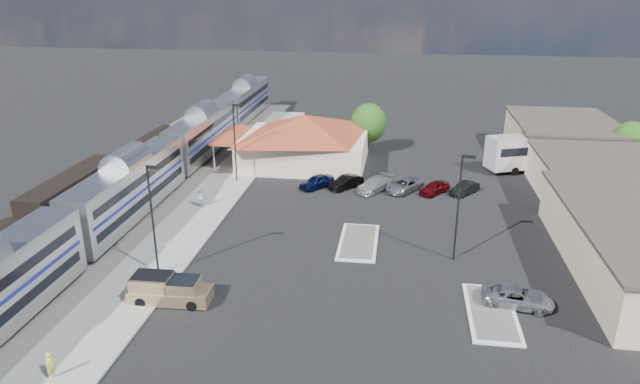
# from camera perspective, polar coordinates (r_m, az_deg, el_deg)

# --- Properties ---
(ground) EXTENTS (280.00, 280.00, 0.00)m
(ground) POSITION_cam_1_polar(r_m,az_deg,el_deg) (48.86, -1.03, -5.81)
(ground) COLOR black
(ground) RESTS_ON ground
(railbed) EXTENTS (16.00, 100.00, 0.12)m
(railbed) POSITION_cam_1_polar(r_m,az_deg,el_deg) (62.29, -19.23, -0.99)
(railbed) COLOR #4C4944
(railbed) RESTS_ON ground
(platform) EXTENTS (5.50, 92.00, 0.18)m
(platform) POSITION_cam_1_polar(r_m,az_deg,el_deg) (57.04, -12.05, -2.20)
(platform) COLOR gray
(platform) RESTS_ON ground
(passenger_train) EXTENTS (3.00, 104.00, 5.55)m
(passenger_train) POSITION_cam_1_polar(r_m,az_deg,el_deg) (56.98, -18.49, 0.15)
(passenger_train) COLOR silver
(passenger_train) RESTS_ON ground
(freight_cars) EXTENTS (2.80, 46.00, 4.00)m
(freight_cars) POSITION_cam_1_polar(r_m,az_deg,el_deg) (60.32, -23.43, -0.36)
(freight_cars) COLOR black
(freight_cars) RESTS_ON ground
(station_depot) EXTENTS (18.35, 12.24, 6.20)m
(station_depot) POSITION_cam_1_polar(r_m,az_deg,el_deg) (70.70, -1.59, 5.29)
(station_depot) COLOR beige
(station_depot) RESTS_ON ground
(buildings_east) EXTENTS (14.40, 51.40, 4.80)m
(buildings_east) POSITION_cam_1_polar(r_m,az_deg,el_deg) (64.17, 26.75, 0.65)
(buildings_east) COLOR #C6B28C
(buildings_east) RESTS_ON ground
(traffic_island_south) EXTENTS (3.30, 7.50, 0.21)m
(traffic_island_south) POSITION_cam_1_polar(r_m,az_deg,el_deg) (50.19, 3.87, -4.98)
(traffic_island_south) COLOR silver
(traffic_island_south) RESTS_ON ground
(traffic_island_north) EXTENTS (3.30, 7.50, 0.21)m
(traffic_island_north) POSITION_cam_1_polar(r_m,az_deg,el_deg) (41.86, 16.78, -11.47)
(traffic_island_north) COLOR silver
(traffic_island_north) RESTS_ON ground
(lamp_plat_s) EXTENTS (1.08, 0.25, 9.00)m
(lamp_plat_s) POSITION_cam_1_polar(r_m,az_deg,el_deg) (44.46, -16.37, -1.91)
(lamp_plat_s) COLOR black
(lamp_plat_s) RESTS_ON ground
(lamp_plat_n) EXTENTS (1.08, 0.25, 9.00)m
(lamp_plat_n) POSITION_cam_1_polar(r_m,az_deg,el_deg) (64.02, -8.46, 5.50)
(lamp_plat_n) COLOR black
(lamp_plat_n) RESTS_ON ground
(lamp_lot) EXTENTS (1.08, 0.25, 9.00)m
(lamp_lot) POSITION_cam_1_polar(r_m,az_deg,el_deg) (46.46, 13.82, -0.68)
(lamp_lot) COLOR black
(lamp_lot) RESTS_ON ground
(tree_east_c) EXTENTS (4.41, 4.41, 6.21)m
(tree_east_c) POSITION_cam_1_polar(r_m,az_deg,el_deg) (76.38, 28.63, 4.42)
(tree_east_c) COLOR #382314
(tree_east_c) RESTS_ON ground
(tree_depot) EXTENTS (4.71, 4.71, 6.63)m
(tree_depot) POSITION_cam_1_polar(r_m,az_deg,el_deg) (75.43, 4.89, 6.90)
(tree_depot) COLOR #382314
(tree_depot) RESTS_ON ground
(pickup_truck) EXTENTS (5.86, 2.34, 2.00)m
(pickup_truck) POSITION_cam_1_polar(r_m,az_deg,el_deg) (42.44, -14.76, -9.45)
(pickup_truck) COLOR #A08662
(pickup_truck) RESTS_ON ground
(suv) EXTENTS (5.24, 2.91, 1.39)m
(suv) POSITION_cam_1_polar(r_m,az_deg,el_deg) (43.04, 19.16, -9.91)
(suv) COLOR #B0B2B9
(suv) RESTS_ON ground
(coach_bus) EXTENTS (13.53, 7.47, 4.29)m
(coach_bus) POSITION_cam_1_polar(r_m,az_deg,el_deg) (73.52, 21.23, 3.96)
(coach_bus) COLOR silver
(coach_bus) RESTS_ON ground
(person_a) EXTENTS (0.57, 0.71, 1.70)m
(person_a) POSITION_cam_1_polar(r_m,az_deg,el_deg) (37.25, -25.34, -15.38)
(person_a) COLOR #CBD141
(person_a) RESTS_ON platform
(person_b) EXTENTS (0.81, 1.00, 1.93)m
(person_b) POSITION_cam_1_polar(r_m,az_deg,el_deg) (58.42, -12.00, -0.53)
(person_b) COLOR silver
(person_b) RESTS_ON platform
(parked_car_a) EXTENTS (4.03, 4.36, 1.45)m
(parked_car_a) POSITION_cam_1_polar(r_m,az_deg,el_deg) (62.89, -0.33, 1.05)
(parked_car_a) COLOR #0D1542
(parked_car_a) RESTS_ON ground
(parked_car_b) EXTENTS (3.86, 4.24, 1.41)m
(parked_car_b) POSITION_cam_1_polar(r_m,az_deg,el_deg) (62.81, 2.60, 0.98)
(parked_car_b) COLOR black
(parked_car_b) RESTS_ON ground
(parked_car_c) EXTENTS (4.46, 5.26, 1.44)m
(parked_car_c) POSITION_cam_1_polar(r_m,az_deg,el_deg) (62.31, 5.50, 0.77)
(parked_car_c) COLOR silver
(parked_car_c) RESTS_ON ground
(parked_car_d) EXTENTS (4.58, 5.25, 1.34)m
(parked_car_d) POSITION_cam_1_polar(r_m,az_deg,el_deg) (62.57, 8.44, 0.67)
(parked_car_d) COLOR gray
(parked_car_d) RESTS_ON ground
(parked_car_e) EXTENTS (3.70, 4.10, 1.35)m
(parked_car_e) POSITION_cam_1_polar(r_m,az_deg,el_deg) (62.41, 11.38, 0.43)
(parked_car_e) COLOR maroon
(parked_car_e) RESTS_ON ground
(parked_car_f) EXTENTS (3.48, 3.91, 1.29)m
(parked_car_f) POSITION_cam_1_polar(r_m,az_deg,el_deg) (62.99, 14.27, 0.35)
(parked_car_f) COLOR black
(parked_car_f) RESTS_ON ground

